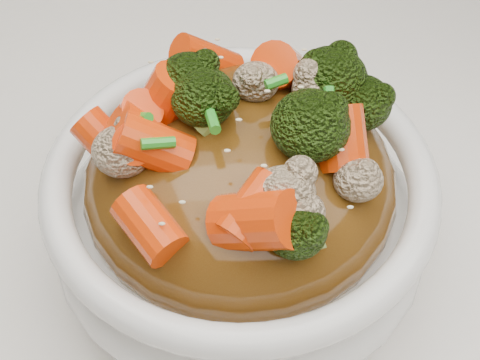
# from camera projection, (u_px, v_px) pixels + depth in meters

# --- Properties ---
(tablecloth) EXTENTS (1.20, 0.80, 0.04)m
(tablecloth) POSITION_uv_depth(u_px,v_px,m) (315.00, 323.00, 0.46)
(tablecloth) COLOR white
(tablecloth) RESTS_ON dining_table
(bowl) EXTENTS (0.27, 0.27, 0.09)m
(bowl) POSITION_uv_depth(u_px,v_px,m) (240.00, 217.00, 0.43)
(bowl) COLOR white
(bowl) RESTS_ON tablecloth
(sauce_base) EXTENTS (0.21, 0.21, 0.10)m
(sauce_base) POSITION_uv_depth(u_px,v_px,m) (240.00, 184.00, 0.41)
(sauce_base) COLOR #55320E
(sauce_base) RESTS_ON bowl
(carrots) EXTENTS (0.21, 0.21, 0.05)m
(carrots) POSITION_uv_depth(u_px,v_px,m) (240.00, 100.00, 0.36)
(carrots) COLOR #EF3F07
(carrots) RESTS_ON sauce_base
(broccoli) EXTENTS (0.21, 0.21, 0.04)m
(broccoli) POSITION_uv_depth(u_px,v_px,m) (240.00, 101.00, 0.37)
(broccoli) COLOR black
(broccoli) RESTS_ON sauce_base
(cauliflower) EXTENTS (0.21, 0.21, 0.04)m
(cauliflower) POSITION_uv_depth(u_px,v_px,m) (240.00, 104.00, 0.37)
(cauliflower) COLOR tan
(cauliflower) RESTS_ON sauce_base
(scallions) EXTENTS (0.16, 0.16, 0.02)m
(scallions) POSITION_uv_depth(u_px,v_px,m) (240.00, 98.00, 0.36)
(scallions) COLOR #269121
(scallions) RESTS_ON sauce_base
(sesame_seeds) EXTENTS (0.19, 0.19, 0.01)m
(sesame_seeds) POSITION_uv_depth(u_px,v_px,m) (240.00, 98.00, 0.36)
(sesame_seeds) COLOR beige
(sesame_seeds) RESTS_ON sauce_base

